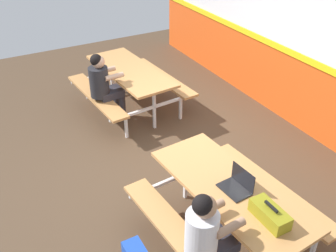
# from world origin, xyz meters

# --- Properties ---
(ground_plane) EXTENTS (10.00, 10.00, 0.02)m
(ground_plane) POSITION_xyz_m (0.00, 0.00, -0.01)
(ground_plane) COLOR #4C3826
(accent_backdrop) EXTENTS (8.00, 0.14, 2.60)m
(accent_backdrop) POSITION_xyz_m (0.00, 2.37, 1.25)
(accent_backdrop) COLOR #E55119
(accent_backdrop) RESTS_ON ground
(picnic_table_left) EXTENTS (1.94, 1.68, 0.74)m
(picnic_table_left) POSITION_xyz_m (-1.58, 0.23, 0.57)
(picnic_table_left) COLOR tan
(picnic_table_left) RESTS_ON ground
(picnic_table_right) EXTENTS (1.94, 1.68, 0.74)m
(picnic_table_right) POSITION_xyz_m (1.58, -0.06, 0.57)
(picnic_table_right) COLOR tan
(picnic_table_right) RESTS_ON ground
(student_nearer) EXTENTS (0.38, 0.53, 1.21)m
(student_nearer) POSITION_xyz_m (-1.36, -0.31, 0.71)
(student_nearer) COLOR #2D2D38
(student_nearer) RESTS_ON ground
(student_further) EXTENTS (0.38, 0.53, 1.21)m
(student_further) POSITION_xyz_m (1.97, -0.58, 0.71)
(student_further) COLOR #2D2D38
(student_further) RESTS_ON ground
(laptop_dark) EXTENTS (0.34, 0.24, 0.22)m
(laptop_dark) POSITION_xyz_m (1.63, -0.01, 0.79)
(laptop_dark) COLOR black
(laptop_dark) RESTS_ON picnic_table_right
(toolbox_grey) EXTENTS (0.40, 0.18, 0.18)m
(toolbox_grey) POSITION_xyz_m (2.11, -0.01, 0.81)
(toolbox_grey) COLOR olive
(toolbox_grey) RESTS_ON picnic_table_right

